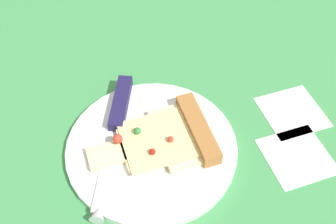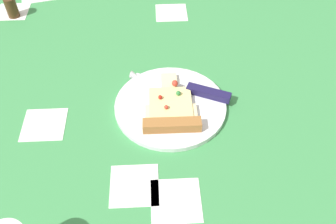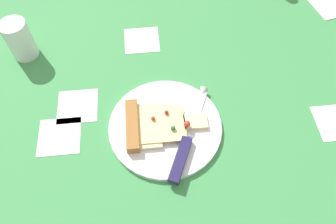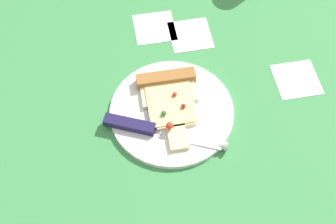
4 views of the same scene
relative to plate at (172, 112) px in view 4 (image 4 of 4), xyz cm
name	(u,v)px [view 4 (image 4 of 4)]	position (x,y,z in cm)	size (l,w,h in cm)	color
ground_plane	(194,106)	(1.83, -4.91, -2.07)	(131.51, 131.51, 3.00)	#3D8C4C
plate	(172,112)	(0.00, 0.00, 0.00)	(24.53, 24.53, 1.14)	silver
pizza_slice	(170,97)	(2.55, -0.01, 1.36)	(17.46, 12.02, 2.69)	beige
knife	(153,130)	(-4.07, 4.45, 1.18)	(11.61, 22.81, 2.45)	silver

